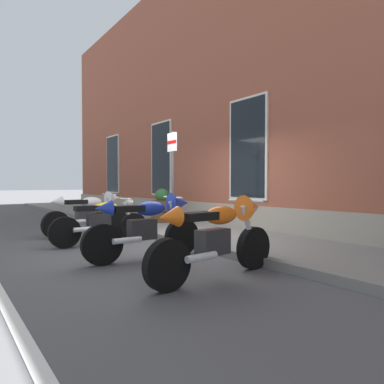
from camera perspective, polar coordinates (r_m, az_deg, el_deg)
ground_plane at (r=6.70m, az=-3.65°, el=-9.11°), size 140.00×140.00×0.00m
sidewalk at (r=7.38m, az=3.80°, el=-7.60°), size 29.79×2.29×0.14m
brick_pub_facade at (r=10.78m, az=20.80°, el=16.44°), size 23.79×5.87×8.10m
motorcycle_white_sport at (r=8.23m, az=-17.35°, el=-3.22°), size 0.62×2.15×1.04m
motorcycle_yellow_naked at (r=6.82m, az=-15.53°, el=-5.01°), size 0.62×2.02×0.92m
motorcycle_blue_sport at (r=5.33m, az=-7.51°, el=-5.50°), size 0.62×2.02×1.07m
motorcycle_orange_sport at (r=4.25m, az=5.06°, el=-7.26°), size 0.62×2.14×1.06m
parking_sign at (r=7.78m, az=-3.45°, el=4.56°), size 0.36×0.07×2.34m
barrel_planter at (r=9.40m, az=-5.28°, el=-2.85°), size 0.68×0.68×0.96m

